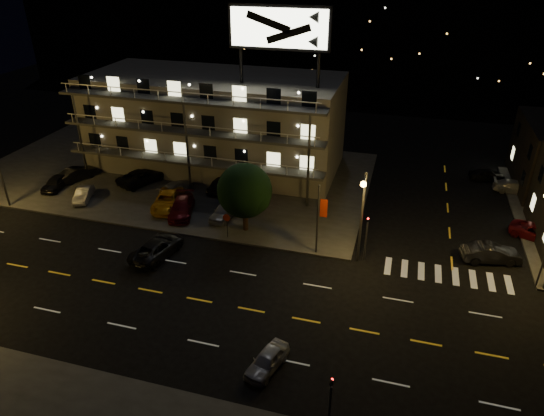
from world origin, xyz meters
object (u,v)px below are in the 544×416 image
(road_car_east, at_px, (267,360))
(road_car_west, at_px, (157,247))
(tree, at_px, (244,192))
(side_car_0, at_px, (491,253))
(lot_car_2, at_px, (168,200))
(lot_car_4, at_px, (225,211))
(lot_car_7, at_px, (176,187))

(road_car_east, xyz_separation_m, road_car_west, (-12.31, 9.41, 0.13))
(tree, height_order, side_car_0, tree)
(lot_car_2, xyz_separation_m, road_car_east, (15.23, -17.15, -0.28))
(lot_car_2, relative_size, side_car_0, 1.14)
(lot_car_4, xyz_separation_m, side_car_0, (23.45, -0.71, -0.09))
(tree, bearing_deg, road_car_east, -66.67)
(side_car_0, xyz_separation_m, road_car_east, (-14.34, -16.03, -0.16))
(lot_car_2, height_order, road_car_west, lot_car_2)
(lot_car_2, distance_m, lot_car_4, 6.13)
(lot_car_2, xyz_separation_m, road_car_west, (2.92, -7.75, -0.15))
(lot_car_2, distance_m, road_car_east, 22.94)
(tree, height_order, lot_car_4, tree)
(lot_car_2, bearing_deg, tree, -26.09)
(lot_car_7, relative_size, road_car_east, 1.18)
(tree, relative_size, lot_car_7, 1.50)
(side_car_0, relative_size, road_car_east, 1.31)
(tree, height_order, lot_car_2, tree)
(lot_car_2, height_order, road_car_east, lot_car_2)
(lot_car_4, xyz_separation_m, road_car_west, (-3.20, -7.33, -0.11))
(road_car_east, bearing_deg, side_car_0, 64.01)
(lot_car_7, distance_m, road_car_east, 25.78)
(tree, relative_size, road_car_west, 1.19)
(lot_car_4, bearing_deg, lot_car_2, -177.62)
(road_car_east, distance_m, road_car_west, 15.49)
(tree, distance_m, lot_car_4, 4.29)
(lot_car_4, relative_size, side_car_0, 0.89)
(tree, xyz_separation_m, road_car_west, (-5.77, -5.77, -3.18))
(lot_car_2, xyz_separation_m, lot_car_4, (6.12, -0.41, -0.04))
(side_car_0, relative_size, road_car_west, 0.87)
(tree, bearing_deg, lot_car_7, 151.34)
(side_car_0, height_order, road_car_west, side_car_0)
(lot_car_7, bearing_deg, tree, 166.32)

